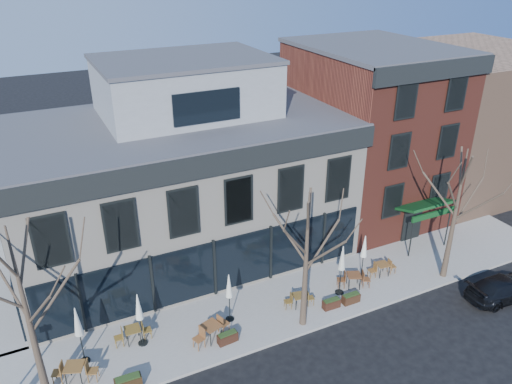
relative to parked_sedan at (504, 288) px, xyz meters
name	(u,v)px	position (x,y,z in m)	size (l,w,h in m)	color
ground	(215,297)	(-13.46, 6.58, -0.62)	(120.00, 120.00, 0.00)	black
sidewalk_front	(289,302)	(-10.21, 4.43, -0.54)	(33.50, 4.70, 0.15)	gray
corner_building	(180,179)	(-13.39, 11.64, 4.11)	(18.39, 10.39, 11.10)	beige
red_brick_building	(368,131)	(-0.46, 11.56, 5.02)	(8.20, 11.78, 11.18)	maroon
bg_building	(466,116)	(9.54, 12.58, 4.38)	(12.00, 12.00, 10.00)	#8C664C
tree_corner	(28,316)	(-21.95, 3.37, 3.63)	(3.93, 3.98, 7.92)	#382B21
tree_mid	(306,260)	(-10.45, 2.67, 3.18)	(3.50, 3.55, 7.04)	#382B21
tree_right	(455,214)	(-1.45, 2.67, 3.40)	(3.72, 3.77, 7.48)	#382B21
parked_sedan	(504,288)	(0.00, 0.00, 0.00)	(1.72, 4.24, 1.23)	black
cafe_set_0	(75,371)	(-20.79, 3.72, 0.05)	(1.94, 1.14, 1.00)	brown
cafe_set_1	(133,333)	(-18.09, 4.99, 0.00)	(1.74, 0.72, 0.91)	brown
cafe_set_2	(211,330)	(-14.82, 3.54, 0.07)	(2.02, 1.09, 1.04)	brown
cafe_set_3	(299,299)	(-9.98, 3.87, -0.04)	(1.63, 0.75, 0.83)	brown
cafe_set_4	(354,279)	(-6.56, 4.01, 0.02)	(1.81, 1.14, 0.94)	brown
cafe_set_5	(382,268)	(-4.50, 4.21, -0.01)	(1.70, 0.74, 0.88)	brown
umbrella_0	(78,324)	(-20.32, 4.69, 1.60)	(0.47, 0.47, 2.92)	black
umbrella_1	(139,309)	(-17.75, 4.67, 1.49)	(0.44, 0.44, 2.77)	black
umbrella_2	(229,288)	(-13.52, 4.45, 1.40)	(0.42, 0.42, 2.64)	black
umbrella_3	(342,260)	(-7.53, 3.88, 1.56)	(0.46, 0.46, 2.88)	black
umbrella_4	(364,249)	(-5.69, 4.48, 1.42)	(0.43, 0.43, 2.67)	black
planter_0	(128,383)	(-18.92, 2.38, -0.16)	(1.11, 0.48, 0.61)	#322110
planter_1	(228,337)	(-14.23, 3.08, -0.20)	(0.97, 0.45, 0.53)	black
planter_2	(331,304)	(-8.58, 3.06, -0.21)	(0.92, 0.38, 0.51)	#321910
planter_3	(351,298)	(-7.45, 2.97, -0.21)	(0.93, 0.37, 0.52)	#331D11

